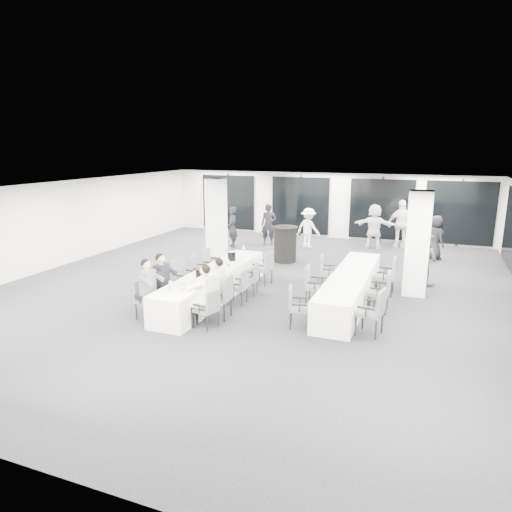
{
  "coord_description": "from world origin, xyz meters",
  "views": [
    {
      "loc": [
        4.48,
        -11.55,
        3.91
      ],
      "look_at": [
        0.07,
        -0.2,
        0.97
      ],
      "focal_mm": 32.0,
      "sensor_mm": 36.0,
      "label": 1
    }
  ],
  "objects_px": {
    "chair_main_left_mid": "(182,275)",
    "standing_guest_f": "(374,223)",
    "chair_main_right_second": "(223,295)",
    "ice_bucket_far": "(232,256)",
    "chair_side_right_mid": "(382,289)",
    "banquet_table_main": "(214,284)",
    "chair_main_right_near": "(209,307)",
    "chair_main_right_far": "(265,266)",
    "chair_main_left_fourth": "(198,269)",
    "chair_main_right_fourth": "(252,277)",
    "standing_guest_e": "(436,235)",
    "standing_guest_a": "(269,222)",
    "chair_side_left_far": "(326,270)",
    "chair_side_right_far": "(388,274)",
    "standing_guest_g": "(232,225)",
    "standing_guest_h": "(426,255)",
    "chair_main_left_near": "(145,297)",
    "banquet_table_side": "(350,288)",
    "chair_main_left_second": "(159,291)",
    "chair_side_right_near": "(374,309)",
    "chair_side_left_near": "(296,304)",
    "chair_side_left_mid": "(313,283)",
    "chair_main_right_mid": "(240,285)",
    "standing_guest_c": "(308,225)",
    "standing_guest_d": "(402,221)",
    "ice_bucket_near": "(200,274)"
  },
  "relations": [
    {
      "from": "standing_guest_a",
      "to": "chair_main_right_near",
      "type": "bearing_deg",
      "value": -94.4
    },
    {
      "from": "chair_main_right_fourth",
      "to": "chair_side_left_mid",
      "type": "xyz_separation_m",
      "value": [
        1.73,
        -0.17,
        0.08
      ]
    },
    {
      "from": "chair_main_left_near",
      "to": "chair_main_right_near",
      "type": "relative_size",
      "value": 1.04
    },
    {
      "from": "banquet_table_side",
      "to": "standing_guest_a",
      "type": "height_order",
      "value": "standing_guest_a"
    },
    {
      "from": "chair_main_left_near",
      "to": "chair_side_right_near",
      "type": "distance_m",
      "value": 5.14
    },
    {
      "from": "chair_main_left_mid",
      "to": "ice_bucket_near",
      "type": "bearing_deg",
      "value": 64.95
    },
    {
      "from": "standing_guest_g",
      "to": "ice_bucket_far",
      "type": "bearing_deg",
      "value": -16.42
    },
    {
      "from": "chair_side_left_mid",
      "to": "standing_guest_c",
      "type": "xyz_separation_m",
      "value": [
        -1.86,
        6.53,
        0.31
      ]
    },
    {
      "from": "chair_side_right_mid",
      "to": "banquet_table_main",
      "type": "bearing_deg",
      "value": 96.43
    },
    {
      "from": "chair_main_left_mid",
      "to": "ice_bucket_far",
      "type": "xyz_separation_m",
      "value": [
        0.83,
        1.35,
        0.3
      ]
    },
    {
      "from": "chair_main_left_near",
      "to": "chair_main_left_second",
      "type": "height_order",
      "value": "chair_main_left_near"
    },
    {
      "from": "standing_guest_f",
      "to": "ice_bucket_near",
      "type": "bearing_deg",
      "value": 72.46
    },
    {
      "from": "chair_main_right_near",
      "to": "chair_side_left_near",
      "type": "height_order",
      "value": "chair_side_left_near"
    },
    {
      "from": "chair_side_left_near",
      "to": "standing_guest_e",
      "type": "relative_size",
      "value": 0.51
    },
    {
      "from": "chair_side_right_mid",
      "to": "standing_guest_e",
      "type": "xyz_separation_m",
      "value": [
        1.14,
        6.13,
        0.31
      ]
    },
    {
      "from": "chair_main_right_second",
      "to": "chair_main_right_mid",
      "type": "bearing_deg",
      "value": -1.75
    },
    {
      "from": "chair_main_right_far",
      "to": "standing_guest_f",
      "type": "xyz_separation_m",
      "value": [
        2.3,
        6.17,
        0.43
      ]
    },
    {
      "from": "chair_side_left_mid",
      "to": "chair_side_left_far",
      "type": "xyz_separation_m",
      "value": [
        0.01,
        1.49,
        -0.04
      ]
    },
    {
      "from": "chair_side_left_far",
      "to": "chair_side_right_far",
      "type": "distance_m",
      "value": 1.67
    },
    {
      "from": "chair_main_left_fourth",
      "to": "standing_guest_d",
      "type": "relative_size",
      "value": 0.44
    },
    {
      "from": "standing_guest_e",
      "to": "standing_guest_h",
      "type": "bearing_deg",
      "value": 141.08
    },
    {
      "from": "chair_side_left_near",
      "to": "ice_bucket_far",
      "type": "relative_size",
      "value": 3.49
    },
    {
      "from": "chair_side_right_near",
      "to": "chair_main_left_mid",
      "type": "bearing_deg",
      "value": 91.75
    },
    {
      "from": "chair_side_left_near",
      "to": "standing_guest_g",
      "type": "relative_size",
      "value": 0.5
    },
    {
      "from": "chair_main_left_mid",
      "to": "chair_side_right_near",
      "type": "xyz_separation_m",
      "value": [
        5.07,
        -0.78,
        0.0
      ]
    },
    {
      "from": "chair_main_right_fourth",
      "to": "standing_guest_e",
      "type": "distance_m",
      "value": 7.59
    },
    {
      "from": "banquet_table_main",
      "to": "standing_guest_e",
      "type": "height_order",
      "value": "standing_guest_e"
    },
    {
      "from": "chair_main_left_mid",
      "to": "standing_guest_f",
      "type": "xyz_separation_m",
      "value": [
        3.97,
        7.95,
        0.41
      ]
    },
    {
      "from": "chair_side_left_near",
      "to": "standing_guest_d",
      "type": "height_order",
      "value": "standing_guest_d"
    },
    {
      "from": "banquet_table_main",
      "to": "chair_main_right_near",
      "type": "distance_m",
      "value": 2.08
    },
    {
      "from": "standing_guest_d",
      "to": "standing_guest_f",
      "type": "relative_size",
      "value": 1.08
    },
    {
      "from": "chair_main_right_far",
      "to": "chair_main_left_fourth",
      "type": "bearing_deg",
      "value": 127.89
    },
    {
      "from": "chair_main_right_far",
      "to": "standing_guest_d",
      "type": "xyz_separation_m",
      "value": [
        3.28,
        6.68,
        0.51
      ]
    },
    {
      "from": "chair_side_right_near",
      "to": "standing_guest_g",
      "type": "height_order",
      "value": "standing_guest_g"
    },
    {
      "from": "chair_side_left_far",
      "to": "standing_guest_c",
      "type": "distance_m",
      "value": 5.39
    },
    {
      "from": "chair_main_right_mid",
      "to": "standing_guest_d",
      "type": "relative_size",
      "value": 0.42
    },
    {
      "from": "chair_main_right_second",
      "to": "ice_bucket_far",
      "type": "relative_size",
      "value": 3.89
    },
    {
      "from": "chair_side_left_mid",
      "to": "chair_main_right_mid",
      "type": "bearing_deg",
      "value": -74.64
    },
    {
      "from": "chair_side_right_near",
      "to": "standing_guest_e",
      "type": "xyz_separation_m",
      "value": [
        1.14,
        7.64,
        0.3
      ]
    },
    {
      "from": "chair_main_left_mid",
      "to": "standing_guest_h",
      "type": "bearing_deg",
      "value": 131.43
    },
    {
      "from": "chair_side_right_mid",
      "to": "standing_guest_h",
      "type": "distance_m",
      "value": 2.99
    },
    {
      "from": "standing_guest_h",
      "to": "chair_main_right_second",
      "type": "bearing_deg",
      "value": 91.98
    },
    {
      "from": "chair_side_right_near",
      "to": "standing_guest_f",
      "type": "relative_size",
      "value": 0.52
    },
    {
      "from": "chair_side_right_mid",
      "to": "standing_guest_h",
      "type": "height_order",
      "value": "standing_guest_h"
    },
    {
      "from": "chair_side_right_mid",
      "to": "standing_guest_f",
      "type": "xyz_separation_m",
      "value": [
        -1.1,
        7.22,
        0.42
      ]
    },
    {
      "from": "chair_main_left_fourth",
      "to": "chair_side_left_mid",
      "type": "relative_size",
      "value": 0.93
    },
    {
      "from": "banquet_table_main",
      "to": "standing_guest_d",
      "type": "xyz_separation_m",
      "value": [
        4.11,
        8.29,
        0.69
      ]
    },
    {
      "from": "chair_main_left_mid",
      "to": "chair_side_right_mid",
      "type": "relative_size",
      "value": 1.02
    },
    {
      "from": "standing_guest_e",
      "to": "chair_main_left_fourth",
      "type": "bearing_deg",
      "value": 99.27
    },
    {
      "from": "banquet_table_side",
      "to": "standing_guest_f",
      "type": "xyz_separation_m",
      "value": [
        -0.26,
        6.78,
        0.61
      ]
    }
  ]
}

